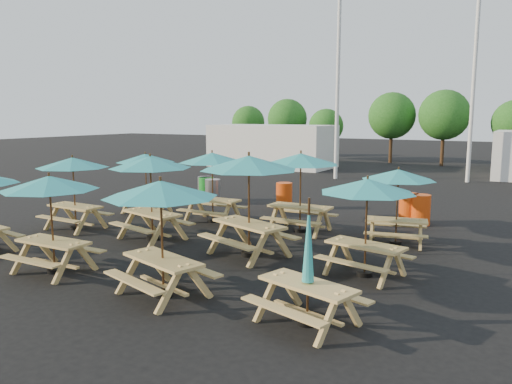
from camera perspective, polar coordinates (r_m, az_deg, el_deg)
The scene contains 26 objects.
ground at distance 14.44m, azimuth -2.92°, elevation -5.12°, with size 120.00×120.00×0.00m, color black.
picnic_unit_1 at distance 16.02m, azimuth -20.21°, elevation 2.77°, with size 2.17×2.17×2.23m.
picnic_unit_2 at distance 18.01m, azimuth -12.53°, elevation 3.46°, with size 2.12×2.12×2.13m.
picnic_unit_3 at distance 11.71m, azimuth -22.52°, elevation 0.44°, with size 2.11×2.11×2.19m.
picnic_unit_4 at distance 14.04m, azimuth -11.99°, elevation 2.87°, with size 2.73×2.73×2.37m.
picnic_unit_5 at distance 16.12m, azimuth -5.04°, elevation 3.53°, with size 2.25×2.25×2.29m.
picnic_unit_6 at distance 9.52m, azimuth -10.83°, elevation -0.34°, with size 2.71×2.71×2.28m.
picnic_unit_7 at distance 12.09m, azimuth -0.82°, elevation 2.75°, with size 3.07×3.07×2.52m.
picnic_unit_8 at distance 14.74m, azimuth 5.13°, elevation 3.32°, with size 2.28×2.28×2.38m.
picnic_unit_9 at distance 8.38m, azimuth 5.96°, elevation -9.24°, with size 2.03×1.88×2.15m.
picnic_unit_10 at distance 10.84m, azimuth 12.60°, elevation 0.12°, with size 2.44×2.44×2.15m.
picnic_unit_11 at distance 13.78m, azimuth 15.95°, elevation 1.48°, with size 2.35×2.35×2.06m.
waste_bin_0 at distance 20.36m, azimuth -5.70°, elevation 0.33°, with size 0.60×0.60×0.97m, color #188824.
waste_bin_1 at distance 20.52m, azimuth -5.83°, elevation 0.40°, with size 0.60×0.60×0.97m, color gray.
waste_bin_2 at distance 19.69m, azimuth -4.97°, elevation 0.05°, with size 0.60×0.60×0.97m, color gray.
waste_bin_3 at distance 18.66m, azimuth 3.24°, elevation -0.41°, with size 0.60×0.60×0.97m, color #E6450D.
waste_bin_4 at distance 16.88m, azimuth 17.02°, elevation -1.77°, with size 0.60×0.60×0.97m, color #E6450D.
waste_bin_5 at distance 16.70m, azimuth 18.30°, elevation -1.94°, with size 0.60×0.60×0.97m, color #E6450D.
mast_0 at distance 27.65m, azimuth 9.37°, elevation 13.95°, with size 0.20×0.20×12.00m, color silver.
mast_1 at distance 28.12m, azimuth 23.74°, elevation 13.25°, with size 0.20×0.20×12.00m, color silver.
event_tent_0 at distance 33.69m, azimuth 1.87°, elevation 5.29°, with size 8.00×4.00×2.80m, color silver.
tree_0 at distance 42.91m, azimuth -0.89°, elevation 7.96°, with size 2.80×2.80×4.24m.
tree_1 at distance 39.68m, azimuth 3.59°, elevation 8.34°, with size 3.11×3.11×4.72m.
tree_2 at distance 38.12m, azimuth 8.01°, elevation 7.46°, with size 2.59×2.59×3.93m.
tree_3 at distance 37.71m, azimuth 15.27°, elevation 8.41°, with size 3.36×3.36×5.09m.
tree_4 at distance 36.53m, azimuth 20.71°, elevation 8.23°, with size 3.41×3.41×5.17m.
Camera 1 is at (7.49, -11.85, 3.47)m, focal length 35.00 mm.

